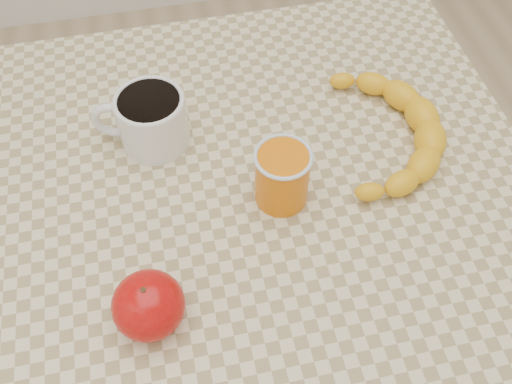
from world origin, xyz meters
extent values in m
plane|color=tan|center=(0.00, 0.00, 0.00)|extent=(3.00, 3.00, 0.00)
cube|color=beige|center=(0.00, 0.00, 0.73)|extent=(0.80, 0.80, 0.04)
cube|color=#98764D|center=(0.00, 0.00, 0.68)|extent=(0.74, 0.74, 0.06)
cylinder|color=#98764D|center=(-0.35, 0.35, 0.35)|extent=(0.05, 0.05, 0.71)
cylinder|color=#98764D|center=(0.35, 0.35, 0.35)|extent=(0.05, 0.05, 0.71)
cylinder|color=white|center=(-0.12, 0.14, 0.79)|extent=(0.12, 0.12, 0.08)
cylinder|color=black|center=(-0.12, 0.14, 0.83)|extent=(0.08, 0.08, 0.01)
torus|color=white|center=(-0.12, 0.14, 0.83)|extent=(0.10, 0.10, 0.01)
torus|color=white|center=(-0.17, 0.15, 0.79)|extent=(0.06, 0.03, 0.06)
cylinder|color=orange|center=(0.03, 0.00, 0.79)|extent=(0.07, 0.07, 0.08)
torus|color=silver|center=(0.03, 0.00, 0.83)|extent=(0.08, 0.08, 0.01)
ellipsoid|color=#9D0508|center=(-0.15, -0.14, 0.79)|extent=(0.09, 0.09, 0.08)
cylinder|color=#382311|center=(-0.15, -0.14, 0.82)|extent=(0.01, 0.01, 0.01)
camera|label=1|loc=(-0.09, -0.43, 1.38)|focal=40.00mm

